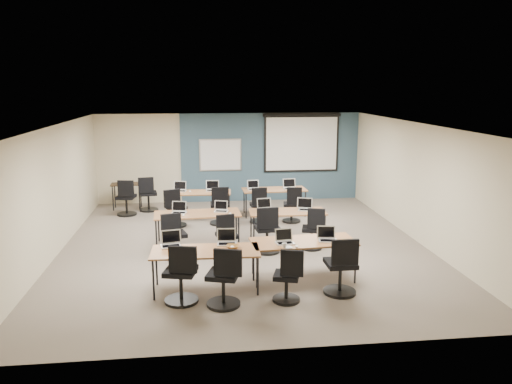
{
  "coord_description": "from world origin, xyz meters",
  "views": [
    {
      "loc": [
        -0.98,
        -10.63,
        3.54
      ],
      "look_at": [
        0.32,
        0.4,
        1.15
      ],
      "focal_mm": 35.0,
      "sensor_mm": 36.0,
      "label": 1
    }
  ],
  "objects": [
    {
      "name": "whiteboard",
      "position": [
        -0.3,
        4.43,
        1.45
      ],
      "size": [
        1.28,
        0.03,
        0.98
      ],
      "color": "#ACACAC",
      "rests_on": "wall_back"
    },
    {
      "name": "laptop_4",
      "position": [
        -1.43,
        0.32,
        0.79
      ],
      "size": [
        0.33,
        0.28,
        0.25
      ],
      "rotation": [
        0.0,
        0.0,
        -0.19
      ],
      "color": "#B2B3C1",
      "rests_on": "training_table_mid_left"
    },
    {
      "name": "laptop_0",
      "position": [
        -1.49,
        -2.03,
        0.8
      ],
      "size": [
        0.35,
        0.3,
        0.27
      ],
      "rotation": [
        0.0,
        0.0,
        0.17
      ],
      "color": "silver",
      "rests_on": "training_table_front_left"
    },
    {
      "name": "ceiling",
      "position": [
        0.0,
        0.0,
        2.7
      ],
      "size": [
        8.0,
        9.0,
        0.02
      ],
      "primitive_type": "cube",
      "color": "white",
      "rests_on": "ground"
    },
    {
      "name": "training_table_mid_left",
      "position": [
        -1.02,
        0.23,
        0.69
      ],
      "size": [
        1.91,
        0.8,
        0.73
      ],
      "rotation": [
        0.0,
        0.0,
        0.05
      ],
      "color": "brown",
      "rests_on": "floor"
    },
    {
      "name": "mouse_7",
      "position": [
        1.57,
        0.04,
        0.74
      ],
      "size": [
        0.07,
        0.1,
        0.03
      ],
      "primitive_type": "ellipsoid",
      "rotation": [
        0.0,
        0.0,
        0.14
      ],
      "color": "white",
      "rests_on": "training_table_mid_right"
    },
    {
      "name": "mouse_10",
      "position": [
        0.73,
        2.55,
        0.74
      ],
      "size": [
        0.08,
        0.1,
        0.03
      ],
      "primitive_type": "ellipsoid",
      "rotation": [
        0.0,
        0.0,
        -0.23
      ],
      "color": "white",
      "rests_on": "training_table_back_right"
    },
    {
      "name": "mouse_0",
      "position": [
        -1.31,
        -2.34,
        0.74
      ],
      "size": [
        0.08,
        0.11,
        0.03
      ],
      "primitive_type": "ellipsoid",
      "rotation": [
        0.0,
        0.0,
        -0.21
      ],
      "color": "white",
      "rests_on": "training_table_front_left"
    },
    {
      "name": "laptop_2",
      "position": [
        0.55,
        -2.1,
        0.79
      ],
      "size": [
        0.32,
        0.27,
        0.25
      ],
      "rotation": [
        0.0,
        0.0,
        0.13
      ],
      "color": "#A3A3AF",
      "rests_on": "training_table_front_right"
    },
    {
      "name": "training_table_front_left",
      "position": [
        -0.89,
        -2.35,
        0.69
      ],
      "size": [
        1.87,
        0.78,
        0.73
      ],
      "rotation": [
        0.0,
        0.0,
        -0.03
      ],
      "color": "olive",
      "rests_on": "floor"
    },
    {
      "name": "blue_accent_panel",
      "position": [
        1.25,
        4.47,
        1.35
      ],
      "size": [
        5.5,
        0.04,
        2.7
      ],
      "primitive_type": "cube",
      "color": "#3D5977",
      "rests_on": "wall_back"
    },
    {
      "name": "wall_left",
      "position": [
        -4.0,
        0.0,
        1.35
      ],
      "size": [
        0.04,
        9.0,
        2.7
      ],
      "primitive_type": "cube",
      "color": "beige",
      "rests_on": "ground"
    },
    {
      "name": "task_chair_11",
      "position": [
        1.44,
        1.82,
        0.4
      ],
      "size": [
        0.48,
        0.48,
        0.96
      ],
      "rotation": [
        0.0,
        0.0,
        -0.16
      ],
      "color": "black",
      "rests_on": "floor"
    },
    {
      "name": "task_chair_6",
      "position": [
        0.45,
        -0.51,
        0.43
      ],
      "size": [
        0.56,
        0.56,
        1.04
      ],
      "rotation": [
        0.0,
        0.0,
        0.1
      ],
      "color": "black",
      "rests_on": "floor"
    },
    {
      "name": "training_table_back_left",
      "position": [
        -0.97,
        2.5,
        0.68
      ],
      "size": [
        1.68,
        0.7,
        0.73
      ],
      "rotation": [
        0.0,
        0.0,
        -0.06
      ],
      "color": "#955831",
      "rests_on": "floor"
    },
    {
      "name": "mouse_3",
      "position": [
        1.67,
        -2.32,
        0.74
      ],
      "size": [
        0.08,
        0.11,
        0.03
      ],
      "primitive_type": "ellipsoid",
      "rotation": [
        0.0,
        0.0,
        -0.2
      ],
      "color": "white",
      "rests_on": "training_table_front_right"
    },
    {
      "name": "task_chair_0",
      "position": [
        -1.3,
        -2.86,
        0.43
      ],
      "size": [
        0.56,
        0.56,
        1.04
      ],
      "rotation": [
        0.0,
        0.0,
        -0.23
      ],
      "color": "black",
      "rests_on": "floor"
    },
    {
      "name": "task_chair_8",
      "position": [
        -1.59,
        1.75,
        0.41
      ],
      "size": [
        0.55,
        0.52,
        1.0
      ],
      "rotation": [
        0.0,
        0.0,
        0.38
      ],
      "color": "black",
      "rests_on": "floor"
    },
    {
      "name": "snack_bowl",
      "position": [
        -0.41,
        -2.3,
        0.76
      ],
      "size": [
        0.26,
        0.26,
        0.06
      ],
      "primitive_type": "imported",
      "rotation": [
        0.0,
        0.0,
        -0.11
      ],
      "color": "brown",
      "rests_on": "training_table_front_left"
    },
    {
      "name": "task_chair_4",
      "position": [
        -1.51,
        -0.59,
        0.41
      ],
      "size": [
        0.52,
        0.51,
        0.99
      ],
      "rotation": [
        0.0,
        0.0,
        0.28
      ],
      "color": "black",
      "rests_on": "floor"
    },
    {
      "name": "spare_chair_b",
      "position": [
        -2.97,
        3.04,
        0.42
      ],
      "size": [
        0.54,
        0.54,
        1.01
      ],
      "rotation": [
        0.0,
        0.0,
        -0.17
      ],
      "color": "black",
      "rests_on": "floor"
    },
    {
      "name": "laptop_8",
      "position": [
        -1.48,
        2.68,
        0.79
      ],
      "size": [
        0.34,
        0.29,
        0.26
      ],
      "rotation": [
        0.0,
        0.0,
        -0.24
      ],
      "color": "silver",
      "rests_on": "training_table_back_left"
    },
    {
      "name": "coffee_cup",
      "position": [
        0.49,
        -2.4,
        0.78
      ],
      "size": [
        0.08,
        0.08,
        0.07
      ],
      "primitive_type": "imported",
      "rotation": [
        0.0,
        0.0,
        -0.06
      ],
      "color": "white",
      "rests_on": "snack_plate"
    },
    {
      "name": "training_table_back_right",
      "position": [
        1.09,
        2.64,
        0.68
      ],
      "size": [
        1.74,
        0.73,
        0.73
      ],
      "rotation": [
        0.0,
        0.0,
        0.04
      ],
      "color": "#8E5E33",
      "rests_on": "floor"
    },
    {
      "name": "mouse_9",
      "position": [
        -0.39,
        2.53,
        0.74
      ],
      "size": [
        0.06,
        0.09,
        0.03
      ],
      "primitive_type": "ellipsoid",
      "rotation": [
        0.0,
        0.0,
        -0.06
      ],
      "color": "white",
      "rests_on": "training_table_back_left"
    },
    {
      "name": "mouse_5",
      "position": [
        -0.3,
        0.08,
        0.74
      ],
      "size": [
        0.08,
        0.1,
        0.03
      ],
      "primitive_type": "ellipsoid",
      "rotation": [
        0.0,
        0.0,
        -0.35
      ],
      "color": "white",
      "rests_on": "training_table_mid_left"
    },
    {
      "name": "task_chair_3",
      "position": [
        1.41,
        -2.82,
        0.43
      ],
      "size": [
        0.57,
        0.57,
        1.04
      ],
      "rotation": [
        0.0,
        0.0,
        0.0
      ],
      "color": "black",
      "rests_on": "floor"
    },
    {
      "name": "laptop_7",
      "position": [
        1.45,
        0.25,
        0.8
      ],
      "size": [
        0.35,
        0.3,
        0.26
      ],
      "rotation": [
        0.0,
        0.0,
        -0.33
      ],
      "color": "#B2B2B5",
      "rests_on": "training_table_mid_right"
    },
    {
      "name": "mouse_6",
      "position": [
        0.76,
        0.04,
        0.74
      ],
      "size": [
        0.09,
        0.11,
        0.04
      ],
      "primitive_type": "ellipsoid",
      "rotation": [
        0.0,
        0.0,
        -0.35
      ],
      "color": "white",
      "rests_on": "training_table_mid_right"
    },
    {
      "name": "mouse_4",
      "position": [
        -1.33,
        0.04,
        0.74
      ],
      "size": [
        0.09,
        0.11,
        0.03
      ],
      "primitive_type": "ellipsoid",
      "rotation": [
        0.0,
        0.0,
        -0.35
      ],
      "color": "white",
      "rests_on": "training_table_mid_left"
    },
    {
      "name": "laptop_11",
      "position": [
        1.52,
        2.64,
        0.8
      ],
      "size": [
        0.36,
        0.3,
        0.27
      ],
      "rotation": [
        0.0,
        0.0,
        0.12
      ],
      "color": "silver",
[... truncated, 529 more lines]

